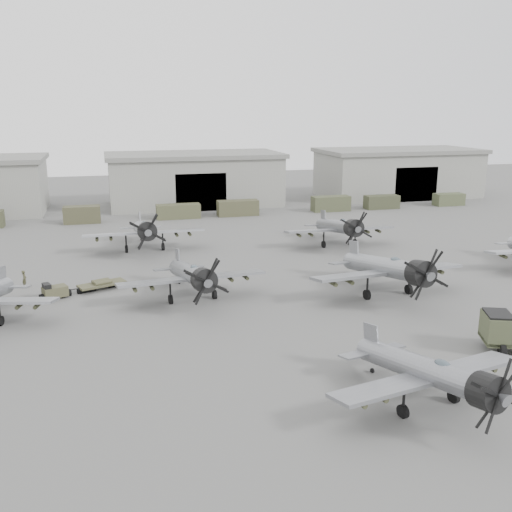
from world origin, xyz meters
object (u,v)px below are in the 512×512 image
at_px(aircraft_mid_1, 193,275).
at_px(tug_trailer, 73,289).
at_px(aircraft_mid_2, 390,269).
at_px(aircraft_near_1, 433,374).
at_px(aircraft_far_0, 144,230).
at_px(aircraft_far_1, 340,227).
at_px(ground_crew, 24,279).

relative_size(aircraft_mid_1, tug_trailer, 1.74).
bearing_deg(tug_trailer, aircraft_mid_2, -37.43).
bearing_deg(aircraft_mid_2, aircraft_near_1, -116.37).
bearing_deg(aircraft_mid_1, aircraft_far_0, 92.84).
bearing_deg(aircraft_near_1, tug_trailer, 115.82).
bearing_deg(aircraft_mid_2, aircraft_far_1, 74.98).
bearing_deg(tug_trailer, ground_crew, 121.41).
relative_size(aircraft_far_0, tug_trailer, 1.87).
relative_size(aircraft_near_1, aircraft_far_0, 0.89).
bearing_deg(aircraft_near_1, aircraft_far_0, 95.71).
height_order(aircraft_mid_2, ground_crew, aircraft_mid_2).
xyz_separation_m(aircraft_mid_2, tug_trailer, (-26.68, 7.71, -2.01)).
relative_size(aircraft_near_1, aircraft_far_1, 0.93).
relative_size(aircraft_mid_1, ground_crew, 7.91).
bearing_deg(aircraft_far_0, aircraft_near_1, -73.57).
bearing_deg(aircraft_far_1, tug_trailer, -159.06).
relative_size(aircraft_mid_1, aircraft_far_0, 0.93).
xyz_separation_m(aircraft_near_1, tug_trailer, (-19.71, 25.82, -1.64)).
xyz_separation_m(aircraft_far_0, aircraft_far_1, (22.53, -3.67, -0.11)).
xyz_separation_m(aircraft_far_0, ground_crew, (-11.69, -10.88, -1.70)).
bearing_deg(ground_crew, aircraft_near_1, -142.48).
height_order(aircraft_mid_2, aircraft_far_1, aircraft_mid_2).
bearing_deg(aircraft_mid_2, aircraft_mid_1, 163.85).
xyz_separation_m(aircraft_mid_1, ground_crew, (-14.37, 7.87, -1.51)).
height_order(aircraft_far_0, tug_trailer, aircraft_far_0).
bearing_deg(ground_crew, aircraft_far_1, -80.16).
distance_m(tug_trailer, ground_crew, 5.56).
bearing_deg(aircraft_near_1, aircraft_mid_1, 103.06).
relative_size(aircraft_mid_2, aircraft_far_0, 1.03).
bearing_deg(aircraft_mid_2, ground_crew, 155.07).
distance_m(aircraft_mid_2, ground_crew, 33.05).
relative_size(aircraft_far_1, tug_trailer, 1.79).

